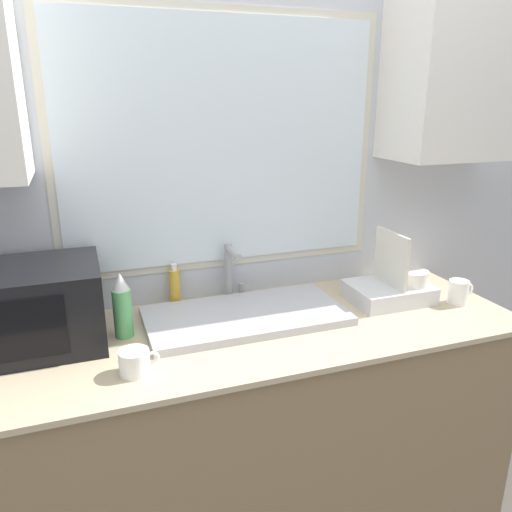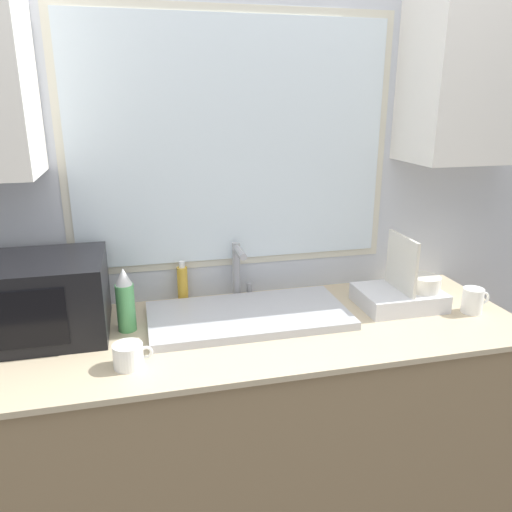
# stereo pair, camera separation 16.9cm
# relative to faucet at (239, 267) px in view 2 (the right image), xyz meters

# --- Properties ---
(countertop) EXTENTS (2.00, 0.70, 0.92)m
(countertop) POSITION_rel_faucet_xyz_m (-0.01, -0.27, -0.60)
(countertop) COLOR #8C7251
(countertop) RESTS_ON ground_plane
(wall_back) EXTENTS (6.00, 0.38, 2.60)m
(wall_back) POSITION_rel_faucet_xyz_m (-0.01, 0.06, 0.37)
(wall_back) COLOR silver
(wall_back) RESTS_ON ground_plane
(sink_basin) EXTENTS (0.74, 0.38, 0.03)m
(sink_basin) POSITION_rel_faucet_xyz_m (-0.00, -0.20, -0.12)
(sink_basin) COLOR #B2B2B7
(sink_basin) RESTS_ON countertop
(faucet) EXTENTS (0.08, 0.16, 0.24)m
(faucet) POSITION_rel_faucet_xyz_m (0.00, 0.00, 0.00)
(faucet) COLOR #99999E
(faucet) RESTS_ON countertop
(microwave) EXTENTS (0.45, 0.37, 0.27)m
(microwave) POSITION_rel_faucet_xyz_m (-0.74, -0.15, -0.00)
(microwave) COLOR black
(microwave) RESTS_ON countertop
(dish_rack) EXTENTS (0.32, 0.24, 0.29)m
(dish_rack) POSITION_rel_faucet_xyz_m (0.61, -0.22, -0.08)
(dish_rack) COLOR silver
(dish_rack) RESTS_ON countertop
(spray_bottle) EXTENTS (0.06, 0.06, 0.23)m
(spray_bottle) POSITION_rel_faucet_xyz_m (-0.45, -0.19, -0.03)
(spray_bottle) COLOR #59B266
(spray_bottle) RESTS_ON countertop
(soap_bottle) EXTENTS (0.04, 0.04, 0.17)m
(soap_bottle) POSITION_rel_faucet_xyz_m (-0.23, 0.03, -0.06)
(soap_bottle) COLOR gold
(soap_bottle) RESTS_ON countertop
(mug_near_sink) EXTENTS (0.12, 0.09, 0.08)m
(mug_near_sink) POSITION_rel_faucet_xyz_m (-0.44, -0.45, -0.10)
(mug_near_sink) COLOR white
(mug_near_sink) RESTS_ON countertop
(mug_by_rack) EXTENTS (0.11, 0.08, 0.10)m
(mug_by_rack) POSITION_rel_faucet_xyz_m (0.85, -0.34, -0.09)
(mug_by_rack) COLOR white
(mug_by_rack) RESTS_ON countertop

